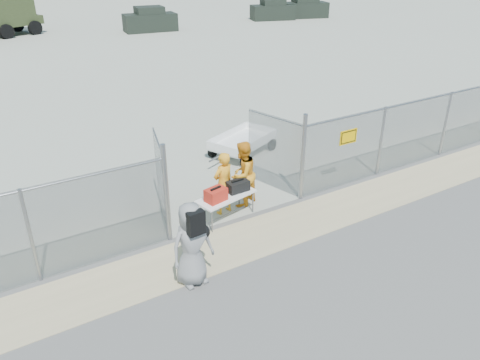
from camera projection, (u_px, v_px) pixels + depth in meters
ground at (285, 255)px, 10.81m from camera, size 160.00×160.00×0.00m
tarmac_inside at (14, 24)px, 42.92m from camera, size 160.00×80.00×0.01m
dirt_strip at (261, 235)px, 11.57m from camera, size 44.00×1.60×0.01m
chain_link_fence at (240, 180)px, 11.85m from camera, size 40.00×0.20×2.20m
folding_table at (226, 207)px, 12.15m from camera, size 1.70×0.98×0.68m
orange_bag at (216, 195)px, 11.68m from camera, size 0.59×0.45×0.33m
black_duffel at (238, 186)px, 12.16m from camera, size 0.59×0.36×0.28m
security_worker_left at (223, 183)px, 12.19m from camera, size 0.71×0.54×1.74m
security_worker_right at (242, 174)px, 12.57m from camera, size 1.10×1.01×1.84m
visitor at (192, 244)px, 9.57m from camera, size 0.96×0.66×1.88m
utility_trailer at (243, 143)px, 15.98m from camera, size 3.41×2.65×0.74m
parked_vehicle_near at (150, 19)px, 38.93m from camera, size 4.49×2.44×1.94m
parked_vehicle_mid at (273, 10)px, 45.11m from camera, size 4.47×2.97×1.86m
parked_vehicle_far at (305, 7)px, 46.45m from camera, size 4.81×3.20×2.00m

